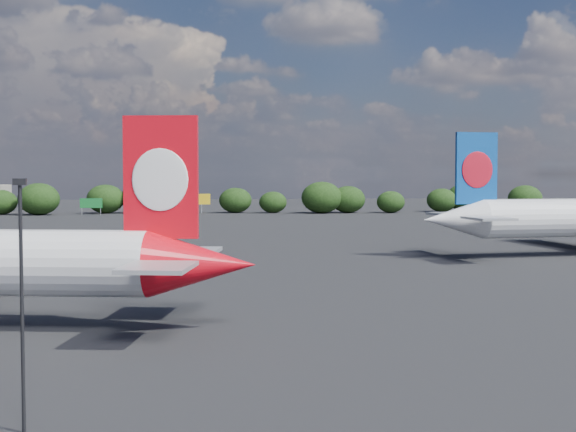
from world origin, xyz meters
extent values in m
plane|color=black|center=(0.00, 60.00, 0.00)|extent=(500.00, 500.00, 0.00)
cone|color=red|center=(9.58, 9.40, 4.78)|extent=(8.41, 6.14, 4.78)
cube|color=red|center=(6.76, 9.94, 10.89)|extent=(5.25, 1.46, 8.60)
ellipsoid|color=white|center=(6.71, 9.66, 10.72)|extent=(3.98, 0.95, 4.39)
ellipsoid|color=white|center=(6.82, 10.22, 10.72)|extent=(3.98, 0.95, 4.39)
cube|color=#9D9FA4|center=(6.71, 4.60, 5.16)|extent=(5.31, 6.44, 0.29)
cube|color=#9D9FA4|center=(8.70, 14.92, 5.16)|extent=(5.31, 6.44, 0.29)
cone|color=white|center=(42.85, 53.79, 5.20)|extent=(8.81, 6.03, 5.20)
cube|color=#0D4798|center=(45.95, 54.11, 11.86)|extent=(5.75, 1.11, 9.36)
ellipsoid|color=red|center=(45.98, 53.80, 11.67)|extent=(4.37, 0.66, 4.79)
ellipsoid|color=red|center=(45.92, 54.43, 11.67)|extent=(4.37, 0.66, 4.79)
cube|color=#9D9FA4|center=(45.51, 48.32, 5.62)|extent=(5.30, 6.69, 0.31)
cube|color=#9D9FA4|center=(44.33, 59.70, 5.62)|extent=(5.30, 6.69, 0.31)
cube|color=#9D9FA4|center=(67.33, 69.92, 3.54)|extent=(8.87, 21.40, 0.57)
cylinder|color=black|center=(1.63, -11.85, 5.32)|extent=(0.16, 0.16, 10.63)
cube|color=black|center=(1.63, -11.85, 10.78)|extent=(0.55, 0.30, 0.28)
cube|color=#136328|center=(-18.00, 176.00, 3.20)|extent=(6.00, 0.30, 2.60)
cylinder|color=#919499|center=(-20.50, 176.00, 1.00)|extent=(0.20, 0.20, 2.00)
cylinder|color=#919499|center=(-15.50, 176.00, 1.00)|extent=(0.20, 0.20, 2.00)
cube|color=gold|center=(12.00, 182.00, 4.00)|extent=(5.00, 0.30, 3.00)
cylinder|color=#919499|center=(12.00, 182.00, 1.25)|extent=(0.30, 0.30, 2.50)
ellipsoid|color=black|center=(-42.68, 180.35, 3.41)|extent=(8.86, 7.50, 6.82)
ellipsoid|color=black|center=(-31.92, 176.41, 4.34)|extent=(11.28, 9.55, 8.68)
ellipsoid|color=black|center=(-14.95, 183.60, 4.08)|extent=(10.62, 8.98, 8.17)
ellipsoid|color=black|center=(-5.05, 183.49, 4.36)|extent=(11.33, 9.59, 8.71)
ellipsoid|color=black|center=(5.61, 183.21, 3.67)|extent=(9.54, 8.07, 7.34)
ellipsoid|color=black|center=(21.68, 182.54, 3.60)|extent=(9.36, 7.92, 7.20)
ellipsoid|color=black|center=(32.30, 180.54, 3.06)|extent=(7.96, 6.73, 6.12)
ellipsoid|color=black|center=(45.79, 176.76, 4.49)|extent=(11.66, 9.87, 8.97)
ellipsoid|color=black|center=(53.61, 178.18, 3.86)|extent=(10.03, 8.49, 7.72)
ellipsoid|color=black|center=(65.82, 176.88, 3.13)|extent=(8.13, 6.88, 6.26)
ellipsoid|color=black|center=(82.30, 181.28, 3.44)|extent=(8.95, 7.57, 6.89)
ellipsoid|color=black|center=(90.11, 183.36, 4.17)|extent=(10.84, 9.18, 8.34)
ellipsoid|color=black|center=(107.14, 179.42, 3.92)|extent=(10.19, 8.62, 7.84)
camera|label=1|loc=(8.79, -46.89, 11.11)|focal=50.00mm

